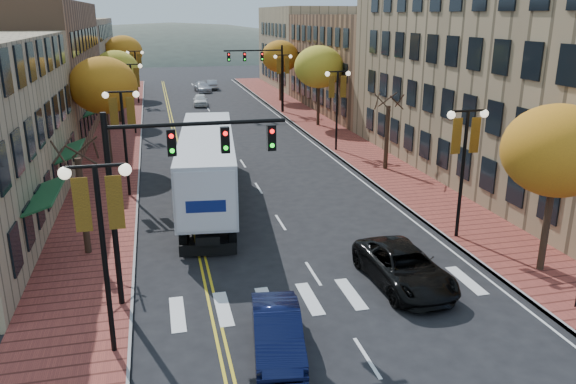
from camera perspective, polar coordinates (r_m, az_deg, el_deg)
ground at (r=19.58m, az=5.86°, el=-13.22°), size 200.00×200.00×0.00m
sidewalk_left at (r=49.42m, az=-16.97°, el=5.25°), size 4.00×85.00×0.15m
sidewalk_right at (r=51.48m, az=3.53°, el=6.45°), size 4.00×85.00×0.15m
building_left_mid at (r=53.20m, az=-26.08°, el=11.01°), size 12.00×24.00×11.00m
building_left_far at (r=77.80m, az=-22.25°, el=12.47°), size 12.00×26.00×9.50m
building_right_near at (r=40.09m, az=24.48°, el=12.50°), size 15.00×28.00×15.00m
building_right_mid at (r=62.90m, az=9.55°, el=12.81°), size 15.00×24.00×10.00m
building_right_far at (r=83.54m, az=3.59°, el=14.48°), size 15.00×20.00×11.00m
tree_left_a at (r=25.25m, az=-20.08°, el=-1.39°), size 0.28×0.28×4.20m
tree_left_b at (r=40.20m, az=-18.25°, el=10.23°), size 4.48×4.48×7.21m
tree_left_c at (r=56.12m, az=-17.05°, el=11.80°), size 4.16×4.16×6.69m
tree_left_d at (r=74.01m, az=-16.38°, el=13.51°), size 4.61×4.61×7.42m
tree_right_a at (r=23.67m, az=25.69°, el=3.78°), size 4.16×4.16×6.69m
tree_right_b at (r=37.70m, az=10.00°, el=5.47°), size 0.28×0.28×4.20m
tree_right_c at (r=52.15m, az=3.15°, el=12.57°), size 4.48×4.48×7.21m
tree_right_d at (r=67.61m, az=-0.80°, el=13.60°), size 4.35×4.35×7.00m
lamp_left_a at (r=16.90m, az=-18.48°, el=-3.09°), size 1.96×0.36×6.05m
lamp_left_b at (r=32.36m, az=-16.39°, el=6.73°), size 1.96×0.36×6.05m
lamp_left_c at (r=50.16m, az=-15.58°, el=10.44°), size 1.96×0.36×6.05m
lamp_left_d at (r=68.07m, az=-15.19°, el=12.20°), size 1.96×0.36×6.05m
lamp_right_a at (r=26.16m, az=17.50°, el=4.18°), size 1.96×0.36×6.05m
lamp_right_b at (r=42.35m, az=5.03°, el=9.79°), size 1.96×0.36×6.05m
lamp_right_c at (r=59.59m, az=-0.51°, el=12.11°), size 1.96×0.36×6.05m
traffic_mast_near at (r=19.48m, az=-12.09°, el=2.09°), size 6.10×0.35×7.00m
traffic_mast_far at (r=59.11m, az=-2.47°, el=12.66°), size 6.10×0.34×7.00m
semi_truck at (r=31.05m, az=-8.15°, el=3.26°), size 4.38×16.64×4.11m
navy_sedan at (r=17.78m, az=-1.11°, el=-13.99°), size 2.02×4.35×1.38m
black_suv at (r=22.15m, az=11.72°, el=-7.51°), size 2.66×5.40×1.47m
car_far_white at (r=65.73m, az=-8.90°, el=9.23°), size 1.85×4.02×1.33m
car_far_silver at (r=77.74m, az=-8.68°, el=10.48°), size 2.32×4.55×1.27m
car_far_oncoming at (r=80.37m, az=-7.74°, el=10.77°), size 1.59×4.03×1.31m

